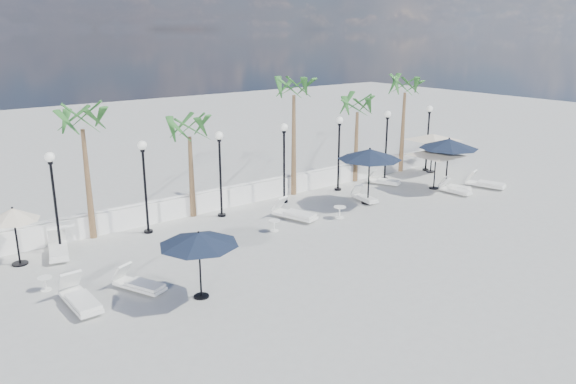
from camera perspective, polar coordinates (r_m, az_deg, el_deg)
ground at (r=22.63m, az=9.56°, el=-4.90°), size 100.00×100.00×0.00m
balustrade at (r=27.85m, az=-1.63°, el=0.37°), size 26.00×0.30×1.01m
lamppost_0 at (r=22.12m, az=-22.73°, el=0.34°), size 0.36×0.36×3.84m
lamppost_1 at (r=23.18m, az=-14.40°, el=1.78°), size 0.36×0.36×3.84m
lamppost_2 at (r=24.69m, az=-6.93°, el=3.05°), size 0.36×0.36×3.84m
lamppost_3 at (r=26.57m, az=-0.41°, el=4.11°), size 0.36×0.36×3.84m
lamppost_4 at (r=28.77m, az=5.20°, el=4.97°), size 0.36×0.36×3.84m
lamppost_5 at (r=31.20m, az=9.99°, el=5.67°), size 0.36×0.36×3.84m
lamppost_6 at (r=33.82m, az=14.07°, el=6.24°), size 0.36×0.36×3.84m
palm_0 at (r=22.85m, az=-20.18°, el=6.34°), size 2.60×2.60×5.50m
palm_1 at (r=24.65m, az=-9.99°, el=5.90°), size 2.60×2.60×4.70m
palm_2 at (r=27.51m, az=0.60°, el=10.06°), size 2.60×2.60×6.10m
palm_3 at (r=30.46m, az=7.07°, el=8.32°), size 2.60×2.60×4.90m
palm_4 at (r=33.04m, az=11.80°, el=10.08°), size 2.60×2.60×5.70m
lounger_0 at (r=18.30m, az=-20.39°, el=-10.09°), size 0.74×2.14×0.80m
lounger_1 at (r=22.50m, az=-22.31°, el=-5.37°), size 1.13×2.13×0.76m
lounger_2 at (r=18.82m, az=-14.91°, el=-8.96°), size 1.29×1.92×0.69m
lounger_3 at (r=24.75m, az=0.65°, el=-2.16°), size 1.26×2.21×0.79m
lounger_4 at (r=27.55m, az=7.75°, el=-0.51°), size 0.79×1.71×0.62m
lounger_5 at (r=29.79m, az=16.65°, el=0.22°), size 0.69×1.68×0.61m
lounger_6 at (r=30.68m, az=9.69°, el=1.16°), size 1.19×1.83×0.66m
lounger_7 at (r=30.40m, az=16.56°, el=0.54°), size 0.97×1.72×0.61m
lounger_8 at (r=31.42m, az=19.42°, el=0.87°), size 1.21×2.12×0.76m
side_table_0 at (r=19.79m, az=-23.44°, el=-8.41°), size 0.45×0.45×0.44m
side_table_1 at (r=23.28m, az=-1.40°, el=-3.33°), size 0.48×0.48×0.47m
side_table_2 at (r=24.94m, az=5.27°, el=-1.95°), size 0.54×0.54×0.53m
parasol_navy_left at (r=17.29m, az=-9.06°, el=-4.75°), size 2.49×2.49×2.20m
parasol_navy_mid at (r=26.71m, az=8.30°, el=3.79°), size 3.04×3.04×2.73m
parasol_navy_right at (r=30.12m, az=16.03°, el=4.72°), size 3.04×3.04×2.72m
parasol_cream_sq_a at (r=33.56m, az=14.53°, el=5.70°), size 4.93×4.93×2.42m
parasol_cream_sq_b at (r=30.01m, az=14.85°, el=4.21°), size 4.54×4.54×2.28m
parasol_cream_small at (r=21.72m, az=-26.14°, el=-2.13°), size 1.76×1.76×2.16m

